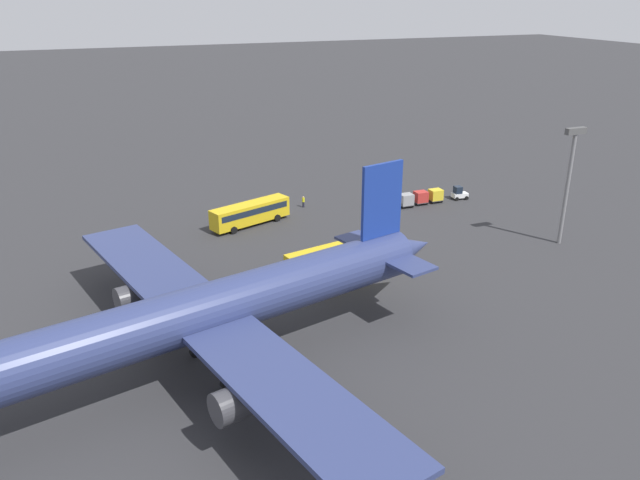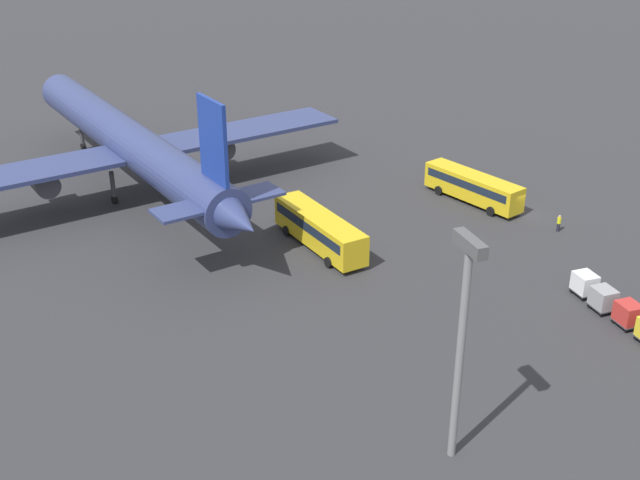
# 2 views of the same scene
# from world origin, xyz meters

# --- Properties ---
(ground_plane) EXTENTS (600.00, 600.00, 0.00)m
(ground_plane) POSITION_xyz_m (0.00, 0.00, 0.00)
(ground_plane) COLOR #2D2D30
(airplane) EXTENTS (54.90, 48.34, 15.56)m
(airplane) POSITION_xyz_m (19.63, 37.10, 5.84)
(airplane) COLOR navy
(airplane) RESTS_ON ground
(shuttle_bus_near) EXTENTS (12.06, 6.31, 3.15)m
(shuttle_bus_near) POSITION_xyz_m (4.73, 3.12, 1.89)
(shuttle_bus_near) COLOR gold
(shuttle_bus_near) RESTS_ON ground
(shuttle_bus_far) EXTENTS (13.05, 5.24, 3.37)m
(shuttle_bus_far) POSITION_xyz_m (-0.15, 22.41, 2.02)
(shuttle_bus_far) COLOR gold
(shuttle_bus_far) RESTS_ON ground
(worker_person) EXTENTS (0.38, 0.38, 1.74)m
(worker_person) POSITION_xyz_m (-4.78, -1.26, 0.87)
(worker_person) COLOR #1E1E2D
(worker_person) RESTS_ON ground
(cargo_cart_red) EXTENTS (2.00, 1.69, 2.06)m
(cargo_cart_red) POSITION_xyz_m (-21.85, 4.22, 1.19)
(cargo_cart_red) COLOR #38383D
(cargo_cart_red) RESTS_ON ground
(cargo_cart_grey) EXTENTS (2.00, 1.69, 2.06)m
(cargo_cart_grey) POSITION_xyz_m (-19.19, 4.54, 1.19)
(cargo_cart_grey) COLOR #38383D
(cargo_cart_grey) RESTS_ON ground
(cargo_cart_white) EXTENTS (2.00, 1.69, 2.06)m
(cargo_cart_white) POSITION_xyz_m (-16.52, 4.37, 1.19)
(cargo_cart_white) COLOR #38383D
(cargo_cart_white) RESTS_ON ground
(light_pole) EXTENTS (2.80, 0.70, 15.08)m
(light_pole) POSITION_xyz_m (-30.60, 24.54, 9.44)
(light_pole) COLOR slate
(light_pole) RESTS_ON ground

